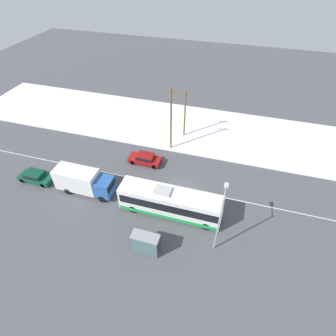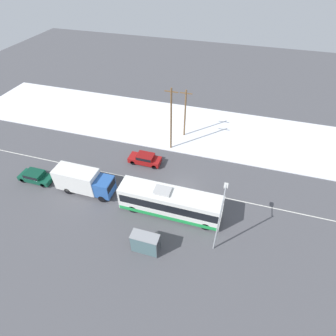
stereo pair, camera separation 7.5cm
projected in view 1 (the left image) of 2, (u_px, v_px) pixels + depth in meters
ground_plane at (182, 189)px, 32.63m from camera, size 120.00×120.00×0.00m
snow_lot at (203, 130)px, 42.37m from camera, size 80.00×13.69×0.12m
lane_marking_center at (182, 189)px, 32.63m from camera, size 60.00×0.12×0.00m
city_bus at (170, 202)px, 28.79m from camera, size 11.34×2.57×3.41m
box_truck at (83, 181)px, 31.22m from camera, size 7.09×2.30×3.16m
sedan_car at (145, 159)px, 35.78m from camera, size 4.40×1.80×1.43m
parked_car_near_truck at (35, 176)px, 33.20m from camera, size 4.33×1.80×1.38m
pedestrian_at_stop at (156, 237)px, 26.24m from camera, size 0.59×0.26×1.64m
bus_shelter at (145, 243)px, 25.02m from camera, size 2.75×1.20×2.40m
streetlamp at (220, 216)px, 23.68m from camera, size 0.36×2.29×7.39m
utility_pole_roadside at (171, 119)px, 35.54m from camera, size 1.80×0.24×9.42m
utility_pole_snowlot at (185, 113)px, 38.59m from camera, size 1.80×0.24×7.61m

